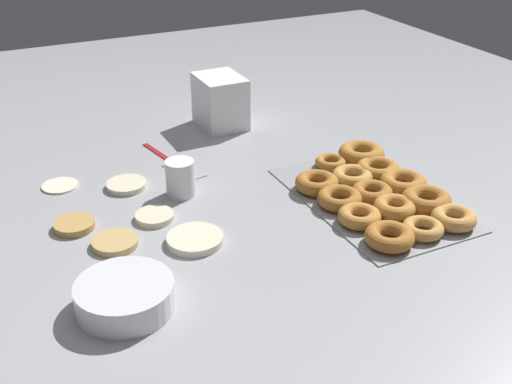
% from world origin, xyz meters
% --- Properties ---
extents(ground_plane, '(3.00, 3.00, 0.00)m').
position_xyz_m(ground_plane, '(0.00, 0.00, 0.00)').
color(ground_plane, '#9EA0A5').
extents(pancake_0, '(0.09, 0.09, 0.01)m').
position_xyz_m(pancake_0, '(-0.09, 0.20, 0.01)').
color(pancake_0, tan).
rests_on(pancake_0, ground_plane).
extents(pancake_1, '(0.09, 0.09, 0.02)m').
position_xyz_m(pancake_1, '(0.01, 0.25, 0.01)').
color(pancake_1, tan).
rests_on(pancake_1, ground_plane).
extents(pancake_2, '(0.12, 0.12, 0.02)m').
position_xyz_m(pancake_2, '(-0.15, 0.05, 0.01)').
color(pancake_2, beige).
rests_on(pancake_2, ground_plane).
extents(pancake_3, '(0.09, 0.09, 0.01)m').
position_xyz_m(pancake_3, '(0.14, 0.10, 0.01)').
color(pancake_3, beige).
rests_on(pancake_3, ground_plane).
extents(pancake_4, '(0.08, 0.08, 0.01)m').
position_xyz_m(pancake_4, '(-0.03, 0.09, 0.01)').
color(pancake_4, beige).
rests_on(pancake_4, ground_plane).
extents(pancake_5, '(0.08, 0.08, 0.01)m').
position_xyz_m(pancake_5, '(0.22, 0.24, 0.00)').
color(pancake_5, silver).
rests_on(pancake_5, ground_plane).
extents(donut_tray, '(0.47, 0.29, 0.04)m').
position_xyz_m(donut_tray, '(-0.16, -0.39, 0.02)').
color(donut_tray, '#93969B').
rests_on(donut_tray, ground_plane).
extents(batter_bowl, '(0.17, 0.17, 0.05)m').
position_xyz_m(batter_bowl, '(-0.30, 0.23, 0.03)').
color(batter_bowl, white).
rests_on(batter_bowl, ground_plane).
extents(container_stack, '(0.15, 0.12, 0.15)m').
position_xyz_m(container_stack, '(0.40, -0.25, 0.07)').
color(container_stack, white).
rests_on(container_stack, ground_plane).
extents(paper_cup, '(0.07, 0.07, 0.08)m').
position_xyz_m(paper_cup, '(0.05, -0.00, 0.04)').
color(paper_cup, white).
rests_on(paper_cup, ground_plane).
extents(spatula, '(0.26, 0.09, 0.01)m').
position_xyz_m(spatula, '(0.20, -0.04, 0.00)').
color(spatula, maroon).
rests_on(spatula, ground_plane).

